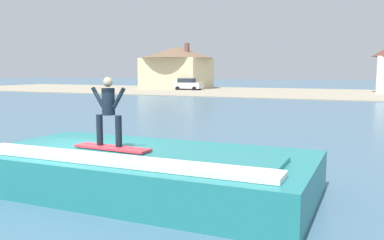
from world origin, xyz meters
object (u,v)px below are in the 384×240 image
object	(u,v)px
house_with_chimney	(177,66)
tree_tall_bare	(174,60)
wave_crest	(144,170)
surfboard	(112,148)
car_near_shore	(188,84)
surfer	(108,108)

from	to	relation	value
house_with_chimney	tree_tall_bare	distance (m)	0.96
wave_crest	tree_tall_bare	distance (m)	58.24
wave_crest	surfboard	xyz separation A→B (m)	(-0.61, -0.48, 0.61)
tree_tall_bare	car_near_shore	bearing A→B (deg)	-43.15
surfer	car_near_shore	bearing A→B (deg)	112.15
surfboard	house_with_chimney	bearing A→B (deg)	114.24
surfboard	car_near_shore	size ratio (longest dim) A/B	0.49
wave_crest	car_near_shore	size ratio (longest dim) A/B	1.99
surfboard	house_with_chimney	size ratio (longest dim) A/B	0.17
wave_crest	surfer	size ratio (longest dim) A/B	4.94
wave_crest	surfboard	world-z (taller)	surfboard
house_with_chimney	tree_tall_bare	bearing A→B (deg)	-138.87
house_with_chimney	surfer	bearing A→B (deg)	-65.85
wave_crest	tree_tall_bare	bearing A→B (deg)	115.36
car_near_shore	house_with_chimney	world-z (taller)	house_with_chimney
wave_crest	car_near_shore	bearing A→B (deg)	113.06
wave_crest	car_near_shore	xyz separation A→B (m)	(-20.66, 48.53, 0.43)
tree_tall_bare	surfer	bearing A→B (deg)	-65.46
surfboard	car_near_shore	xyz separation A→B (m)	(-20.05, 49.01, -0.19)
surfboard	house_with_chimney	xyz separation A→B (m)	(-23.97, 53.24, 2.71)
surfer	house_with_chimney	size ratio (longest dim) A/B	0.14
car_near_shore	tree_tall_bare	distance (m)	6.91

